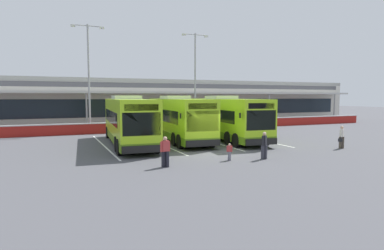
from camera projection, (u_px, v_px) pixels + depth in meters
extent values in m
plane|color=#4C4C51|center=(214.00, 152.00, 21.82)|extent=(200.00, 200.00, 0.00)
cube|color=beige|center=(127.00, 103.00, 46.31)|extent=(70.00, 10.00, 5.50)
cube|color=#19232D|center=(135.00, 108.00, 41.75)|extent=(66.00, 0.08, 2.20)
cube|color=#4C4C51|center=(135.00, 85.00, 41.50)|extent=(68.00, 0.08, 0.60)
cube|color=beige|center=(138.00, 93.00, 40.23)|extent=(67.00, 3.00, 0.24)
cube|color=gray|center=(127.00, 82.00, 46.05)|extent=(70.00, 10.00, 0.50)
cylinder|color=#999999|center=(87.00, 111.00, 36.88)|extent=(0.20, 0.20, 4.20)
cylinder|color=#999999|center=(189.00, 109.00, 41.75)|extent=(0.20, 0.20, 4.20)
cylinder|color=#999999|center=(269.00, 108.00, 46.63)|extent=(0.20, 0.20, 4.20)
cylinder|color=#999999|center=(334.00, 107.00, 51.51)|extent=(0.20, 0.20, 4.20)
cube|color=maroon|center=(152.00, 127.00, 35.06)|extent=(60.00, 0.36, 1.00)
cube|color=#B2B2B2|center=(152.00, 122.00, 35.01)|extent=(60.00, 0.40, 0.10)
cube|color=#9ED11E|center=(128.00, 120.00, 25.27)|extent=(3.51, 12.17, 3.19)
cube|color=#598419|center=(129.00, 137.00, 25.38)|extent=(3.53, 12.19, 0.56)
cube|color=black|center=(128.00, 116.00, 25.62)|extent=(3.35, 9.78, 0.96)
cube|color=black|center=(142.00, 124.00, 19.64)|extent=(2.31, 0.29, 1.40)
cube|color=black|center=(142.00, 107.00, 19.54)|extent=(2.05, 0.25, 0.40)
cube|color=silver|center=(126.00, 97.00, 26.06)|extent=(2.27, 2.96, 0.28)
cube|color=black|center=(142.00, 149.00, 19.66)|extent=(2.45, 0.36, 0.44)
cube|color=black|center=(164.00, 117.00, 20.40)|extent=(0.09, 0.13, 0.36)
cube|color=black|center=(116.00, 118.00, 19.47)|extent=(0.09, 0.13, 0.36)
cylinder|color=black|center=(135.00, 131.00, 30.11)|extent=(0.40, 1.06, 1.04)
cylinder|color=black|center=(108.00, 132.00, 29.35)|extent=(0.40, 1.06, 1.04)
cylinder|color=black|center=(152.00, 143.00, 22.74)|extent=(0.40, 1.06, 1.04)
cylinder|color=black|center=(117.00, 144.00, 21.98)|extent=(0.40, 1.06, 1.04)
cylinder|color=black|center=(157.00, 145.00, 21.42)|extent=(0.40, 1.06, 1.04)
cylinder|color=black|center=(119.00, 147.00, 20.66)|extent=(0.40, 1.06, 1.04)
cube|color=#9ED11E|center=(178.00, 118.00, 27.84)|extent=(3.51, 12.17, 3.19)
cube|color=#598419|center=(178.00, 133.00, 27.96)|extent=(3.53, 12.19, 0.56)
cube|color=black|center=(177.00, 115.00, 28.20)|extent=(3.35, 9.78, 0.96)
cube|color=black|center=(203.00, 121.00, 22.21)|extent=(2.31, 0.29, 1.40)
cube|color=black|center=(203.00, 106.00, 22.12)|extent=(2.05, 0.25, 0.40)
cube|color=silver|center=(175.00, 97.00, 28.64)|extent=(2.27, 2.96, 0.28)
cube|color=black|center=(203.00, 143.00, 22.24)|extent=(2.45, 0.36, 0.44)
cube|color=black|center=(220.00, 115.00, 22.98)|extent=(0.09, 0.13, 0.36)
cube|color=black|center=(181.00, 116.00, 22.05)|extent=(0.09, 0.13, 0.36)
cylinder|color=black|center=(177.00, 129.00, 32.68)|extent=(0.40, 1.06, 1.04)
cylinder|color=black|center=(153.00, 129.00, 31.92)|extent=(0.40, 1.06, 1.04)
cylinder|color=black|center=(205.00, 138.00, 25.32)|extent=(0.40, 1.06, 1.04)
cylinder|color=black|center=(175.00, 139.00, 24.56)|extent=(0.40, 1.06, 1.04)
cylinder|color=black|center=(211.00, 140.00, 24.00)|extent=(0.40, 1.06, 1.04)
cylinder|color=black|center=(180.00, 142.00, 23.24)|extent=(0.40, 1.06, 1.04)
cube|color=#9ED11E|center=(226.00, 117.00, 28.53)|extent=(3.51, 12.17, 3.19)
cube|color=#598419|center=(225.00, 132.00, 28.64)|extent=(3.53, 12.19, 0.56)
cube|color=black|center=(224.00, 114.00, 28.89)|extent=(3.35, 9.78, 0.96)
cube|color=black|center=(261.00, 120.00, 22.90)|extent=(2.31, 0.29, 1.40)
cube|color=black|center=(261.00, 106.00, 22.80)|extent=(2.05, 0.25, 0.40)
cube|color=silver|center=(221.00, 97.00, 29.32)|extent=(2.27, 2.96, 0.28)
cube|color=black|center=(261.00, 142.00, 22.92)|extent=(2.45, 0.36, 0.44)
cube|color=black|center=(276.00, 115.00, 23.66)|extent=(0.09, 0.13, 0.36)
cube|color=black|center=(240.00, 115.00, 22.74)|extent=(0.09, 0.13, 0.36)
cylinder|color=black|center=(217.00, 128.00, 33.37)|extent=(0.40, 1.06, 1.04)
cylinder|color=black|center=(195.00, 129.00, 32.61)|extent=(0.40, 1.06, 1.04)
cylinder|color=black|center=(256.00, 137.00, 26.01)|extent=(0.40, 1.06, 1.04)
cylinder|color=black|center=(228.00, 138.00, 25.25)|extent=(0.40, 1.06, 1.04)
cylinder|color=black|center=(265.00, 139.00, 24.68)|extent=(0.40, 1.06, 1.04)
cylinder|color=black|center=(237.00, 140.00, 23.92)|extent=(0.40, 1.06, 1.04)
cube|color=silver|center=(104.00, 146.00, 24.84)|extent=(0.14, 13.00, 0.01)
cube|color=silver|center=(157.00, 143.00, 26.49)|extent=(0.14, 13.00, 0.01)
cube|color=silver|center=(204.00, 140.00, 28.14)|extent=(0.14, 13.00, 0.01)
cube|color=silver|center=(246.00, 137.00, 29.79)|extent=(0.14, 13.00, 0.01)
cube|color=#4C4238|center=(340.00, 143.00, 23.43)|extent=(0.21, 0.23, 0.84)
cube|color=#4C4238|center=(343.00, 143.00, 23.48)|extent=(0.21, 0.23, 0.84)
cube|color=silver|center=(342.00, 133.00, 23.39)|extent=(0.40, 0.36, 0.56)
cube|color=silver|center=(341.00, 134.00, 23.22)|extent=(0.13, 0.13, 0.54)
cube|color=silver|center=(343.00, 133.00, 23.57)|extent=(0.13, 0.13, 0.54)
sphere|color=tan|center=(342.00, 127.00, 23.36)|extent=(0.22, 0.22, 0.22)
cube|color=black|center=(340.00, 140.00, 23.22)|extent=(0.24, 0.30, 0.22)
cylinder|color=black|center=(340.00, 138.00, 23.20)|extent=(0.02, 0.02, 0.16)
cube|color=#33333D|center=(263.00, 152.00, 19.37)|extent=(0.22, 0.23, 0.84)
cube|color=#33333D|center=(265.00, 152.00, 19.46)|extent=(0.22, 0.23, 0.84)
cube|color=black|center=(264.00, 140.00, 19.35)|extent=(0.40, 0.39, 0.56)
cube|color=black|center=(263.00, 141.00, 19.16)|extent=(0.13, 0.13, 0.54)
cube|color=black|center=(265.00, 140.00, 19.55)|extent=(0.13, 0.13, 0.54)
sphere|color=#DBB293|center=(264.00, 134.00, 19.32)|extent=(0.22, 0.22, 0.22)
cube|color=slate|center=(229.00, 156.00, 19.05)|extent=(0.13, 0.14, 0.52)
cube|color=slate|center=(230.00, 156.00, 18.96)|extent=(0.13, 0.14, 0.52)
cube|color=#B23838|center=(229.00, 149.00, 18.97)|extent=(0.25, 0.23, 0.35)
cube|color=#B23838|center=(227.00, 149.00, 18.99)|extent=(0.08, 0.08, 0.33)
cube|color=#B23838|center=(232.00, 149.00, 18.94)|extent=(0.08, 0.08, 0.33)
sphere|color=#DBB293|center=(230.00, 144.00, 18.94)|extent=(0.14, 0.14, 0.14)
cube|color=black|center=(163.00, 159.00, 17.21)|extent=(0.16, 0.20, 0.84)
cube|color=black|center=(167.00, 159.00, 17.19)|extent=(0.16, 0.20, 0.84)
cube|color=#B23838|center=(165.00, 146.00, 17.14)|extent=(0.37, 0.26, 0.56)
cube|color=#B23838|center=(161.00, 147.00, 17.03)|extent=(0.10, 0.11, 0.54)
cube|color=#B23838|center=(169.00, 146.00, 17.25)|extent=(0.10, 0.11, 0.54)
sphere|color=tan|center=(165.00, 139.00, 17.10)|extent=(0.22, 0.22, 0.22)
cylinder|color=#9E9EA3|center=(89.00, 79.00, 33.67)|extent=(0.20, 0.20, 11.00)
cylinder|color=#9E9EA3|center=(88.00, 26.00, 33.21)|extent=(2.80, 0.10, 0.10)
cube|color=silver|center=(73.00, 26.00, 32.67)|extent=(0.44, 0.28, 0.20)
cube|color=silver|center=(102.00, 28.00, 33.77)|extent=(0.44, 0.28, 0.20)
cylinder|color=#9E9EA3|center=(195.00, 81.00, 38.37)|extent=(0.20, 0.20, 11.00)
cylinder|color=#9E9EA3|center=(195.00, 35.00, 37.91)|extent=(2.80, 0.10, 0.10)
cube|color=silver|center=(184.00, 35.00, 37.37)|extent=(0.44, 0.28, 0.20)
cube|color=silver|center=(206.00, 36.00, 38.47)|extent=(0.44, 0.28, 0.20)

